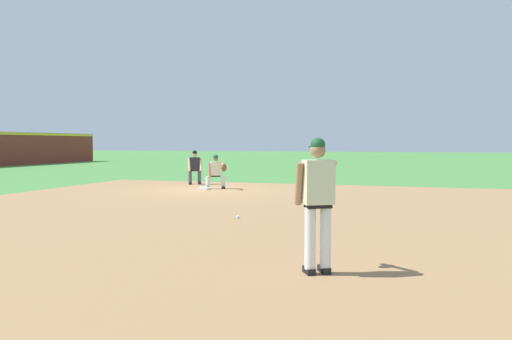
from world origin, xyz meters
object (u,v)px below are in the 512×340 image
object	(u,v)px
umpire	(195,166)
first_base_bag	(204,189)
baseball	(238,217)
pitcher	(318,197)
first_baseman	(216,170)

from	to	relation	value
umpire	first_base_bag	bearing A→B (deg)	-148.24
first_base_bag	baseball	distance (m)	7.25
baseball	umpire	world-z (taller)	umpire
pitcher	umpire	world-z (taller)	pitcher
pitcher	first_baseman	bearing A→B (deg)	27.87
pitcher	umpire	xyz separation A→B (m)	(12.88, 7.57, -0.27)
pitcher	baseball	bearing A→B (deg)	31.50
first_baseman	baseball	bearing A→B (deg)	-154.59
baseball	umpire	distance (m)	9.87
baseball	pitcher	distance (m)	5.20
pitcher	first_baseman	size ratio (longest dim) A/B	1.39
pitcher	first_baseman	world-z (taller)	pitcher
baseball	pitcher	world-z (taller)	pitcher
baseball	first_baseman	bearing A→B (deg)	25.41
umpire	baseball	bearing A→B (deg)	-150.12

